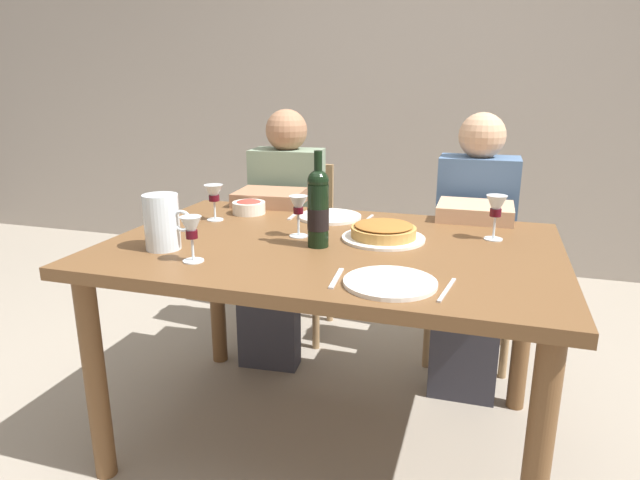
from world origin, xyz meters
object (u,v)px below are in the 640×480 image
wine_glass_centre (496,208)px  dinner_plate_left_setting (330,217)px  diner_right (473,242)px  wine_bottle (318,208)px  baked_tart (384,232)px  wine_glass_right_diner (191,230)px  dining_table (331,269)px  dinner_plate_right_setting (390,283)px  salad_bowl (249,206)px  wine_glass_spare (214,195)px  water_pitcher (162,225)px  wine_glass_left_diner (298,207)px  diner_left (281,226)px  chair_left (295,237)px  chair_right (473,253)px

wine_glass_centre → dinner_plate_left_setting: size_ratio=0.62×
wine_glass_centre → diner_right: size_ratio=0.13×
wine_bottle → baked_tart: (0.19, 0.14, -0.10)m
wine_glass_right_diner → diner_right: diner_right is taller
dining_table → dinner_plate_right_setting: bearing=-51.9°
salad_bowl → wine_glass_spare: size_ratio=0.96×
dining_table → water_pitcher: bearing=-155.8°
wine_glass_left_diner → diner_left: 0.74m
diner_right → wine_glass_spare: bearing=26.4°
wine_bottle → dinner_plate_left_setting: bearing=100.7°
wine_glass_left_diner → wine_bottle: bearing=-42.7°
dinner_plate_right_setting → diner_left: size_ratio=0.22×
chair_left → chair_right: bearing=175.1°
dinner_plate_left_setting → diner_right: diner_right is taller
water_pitcher → dinner_plate_left_setting: (0.40, 0.56, -0.07)m
wine_glass_centre → diner_right: diner_right is taller
water_pitcher → dinner_plate_right_setting: 0.78m
wine_bottle → chair_left: wine_bottle is taller
water_pitcher → chair_right: bearing=49.7°
dinner_plate_right_setting → diner_left: diner_left is taller
dinner_plate_left_setting → diner_left: 0.50m
wine_glass_right_diner → wine_glass_spare: (-0.18, 0.49, 0.00)m
wine_bottle → dinner_plate_right_setting: (0.29, -0.29, -0.12)m
wine_glass_left_diner → dinner_plate_right_setting: bearing=-43.9°
baked_tart → diner_left: diner_left is taller
wine_glass_left_diner → dinner_plate_left_setting: wine_glass_left_diner is taller
water_pitcher → baked_tart: 0.74m
water_pitcher → dinner_plate_left_setting: 0.69m
wine_glass_spare → diner_left: size_ratio=0.12×
salad_bowl → wine_glass_centre: bearing=-6.4°
wine_glass_spare → diner_right: size_ratio=0.12×
wine_glass_centre → chair_right: (-0.07, 0.69, -0.37)m
dining_table → diner_left: size_ratio=1.29×
wine_bottle → chair_left: 1.12m
dining_table → diner_left: (-0.44, 0.67, -0.05)m
wine_bottle → water_pitcher: wine_bottle is taller
salad_bowl → wine_glass_right_diner: size_ratio=0.96×
dining_table → wine_glass_spare: bearing=161.9°
water_pitcher → wine_glass_spare: bearing=93.2°
wine_glass_right_diner → dinner_plate_right_setting: size_ratio=0.55×
water_pitcher → wine_glass_left_diner: bearing=36.1°
baked_tart → salad_bowl: size_ratio=2.12×
wine_bottle → wine_glass_spare: 0.54m
wine_glass_left_diner → dinner_plate_right_setting: (0.39, -0.38, -0.10)m
wine_glass_right_diner → diner_right: bearing=50.8°
dining_table → chair_left: 1.03m
diner_left → salad_bowl: bearing=85.2°
water_pitcher → chair_left: size_ratio=0.21×
wine_glass_left_diner → dinner_plate_left_setting: size_ratio=0.58×
wine_glass_left_diner → diner_left: (-0.31, 0.63, -0.25)m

